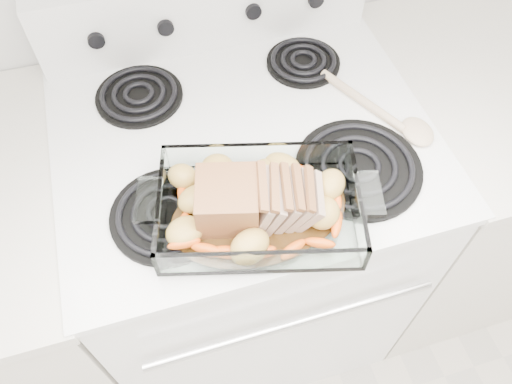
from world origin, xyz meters
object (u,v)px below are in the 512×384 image
object	(u,v)px
electric_range	(246,238)
counter_right	(454,187)
baking_dish	(259,210)
pork_roast	(247,204)
counter_left	(4,304)

from	to	relation	value
electric_range	counter_right	distance (m)	0.67
electric_range	baking_dish	size ratio (longest dim) A/B	3.17
counter_right	pork_roast	xyz separation A→B (m)	(-0.72, -0.21, 0.53)
counter_left	baking_dish	distance (m)	0.83
counter_right	pork_roast	size ratio (longest dim) A/B	4.23
counter_right	baking_dish	xyz separation A→B (m)	(-0.69, -0.21, 0.50)
electric_range	pork_roast	size ratio (longest dim) A/B	5.07
counter_left	pork_roast	size ratio (longest dim) A/B	4.23
electric_range	baking_dish	world-z (taller)	electric_range
counter_right	pork_roast	world-z (taller)	pork_roast
counter_left	baking_dish	world-z (taller)	baking_dish
counter_right	baking_dish	distance (m)	0.88
counter_left	counter_right	xyz separation A→B (m)	(1.33, 0.00, 0.00)
electric_range	baking_dish	distance (m)	0.53
electric_range	pork_roast	distance (m)	0.56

